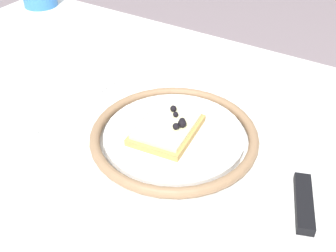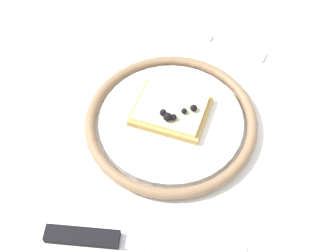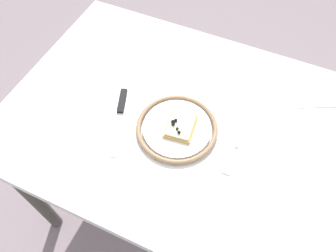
{
  "view_description": "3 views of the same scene",
  "coord_description": "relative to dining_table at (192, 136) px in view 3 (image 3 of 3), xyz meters",
  "views": [
    {
      "loc": [
        0.27,
        -0.35,
        1.11
      ],
      "look_at": [
        0.03,
        0.03,
        0.76
      ],
      "focal_mm": 44.25,
      "sensor_mm": 36.0,
      "label": 1
    },
    {
      "loc": [
        0.37,
        0.2,
        1.26
      ],
      "look_at": [
        0.05,
        0.05,
        0.75
      ],
      "focal_mm": 49.28,
      "sensor_mm": 36.0,
      "label": 2
    },
    {
      "loc": [
        -0.15,
        0.53,
        1.53
      ],
      "look_at": [
        0.06,
        0.06,
        0.76
      ],
      "focal_mm": 34.63,
      "sensor_mm": 36.0,
      "label": 3
    }
  ],
  "objects": [
    {
      "name": "plate",
      "position": [
        0.03,
        0.05,
        0.09
      ],
      "size": [
        0.24,
        0.24,
        0.02
      ],
      "color": "white",
      "rests_on": "dining_table"
    },
    {
      "name": "dining_table",
      "position": [
        0.0,
        0.0,
        0.0
      ],
      "size": [
        1.15,
        0.77,
        0.73
      ],
      "color": "white",
      "rests_on": "ground_plane"
    },
    {
      "name": "ground_plane",
      "position": [
        0.0,
        0.0,
        -0.65
      ],
      "size": [
        6.0,
        6.0,
        0.0
      ],
      "primitive_type": "plane",
      "color": "slate"
    },
    {
      "name": "napkin",
      "position": [
        -0.31,
        -0.28,
        0.08
      ],
      "size": [
        0.19,
        0.2,
        0.0
      ],
      "primitive_type": "cube",
      "rotation": [
        0.0,
        0.0,
        0.44
      ],
      "color": "white",
      "rests_on": "dining_table"
    },
    {
      "name": "pizza_slice_near",
      "position": [
        0.03,
        0.04,
        0.1
      ],
      "size": [
        0.09,
        0.11,
        0.03
      ],
      "color": "tan",
      "rests_on": "plate"
    },
    {
      "name": "knife",
      "position": [
        0.22,
        0.05,
        0.09
      ],
      "size": [
        0.1,
        0.23,
        0.01
      ],
      "color": "silver",
      "rests_on": "dining_table"
    },
    {
      "name": "fork",
      "position": [
        -0.15,
        0.03,
        0.08
      ],
      "size": [
        0.02,
        0.2,
        0.0
      ],
      "color": "silver",
      "rests_on": "dining_table"
    }
  ]
}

